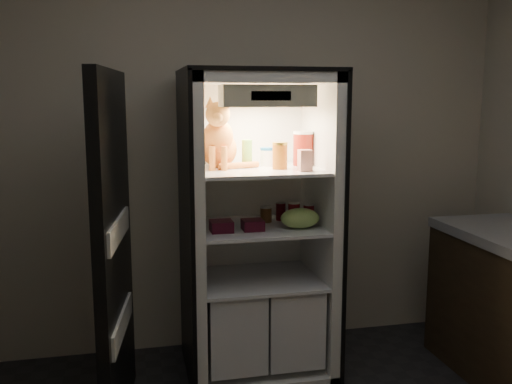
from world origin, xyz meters
TOP-DOWN VIEW (x-y plane):
  - room_shell at (0.00, 0.00)m, footprint 3.60×3.60m
  - refrigerator at (0.00, 1.38)m, footprint 0.90×0.72m
  - fridge_door at (-0.85, 0.97)m, footprint 0.17×0.87m
  - tabby_cat at (-0.23, 1.40)m, footprint 0.36×0.42m
  - parmesan_shaker at (-0.05, 1.41)m, footprint 0.06×0.06m
  - mayo_tub at (0.08, 1.44)m, footprint 0.08×0.08m
  - salsa_jar at (0.12, 1.27)m, footprint 0.09×0.09m
  - pepper_jar at (0.31, 1.41)m, footprint 0.13×0.13m
  - cream_carton at (0.24, 1.15)m, footprint 0.07×0.07m
  - soda_can_a at (0.17, 1.44)m, footprint 0.06×0.06m
  - soda_can_b at (0.31, 1.29)m, footprint 0.07×0.07m
  - soda_can_c at (0.22, 1.31)m, footprint 0.07×0.07m
  - condiment_jar at (0.07, 1.41)m, footprint 0.07×0.07m
  - grape_bag at (0.23, 1.21)m, footprint 0.24×0.17m
  - berry_box_left at (-0.25, 1.22)m, footprint 0.13×0.13m
  - berry_box_right at (-0.06, 1.22)m, footprint 0.12×0.12m

SIDE VIEW (x-z plane):
  - refrigerator at x=0.00m, z-range -0.15..1.73m
  - fridge_door at x=-0.85m, z-range -0.01..1.84m
  - berry_box_right at x=-0.06m, z-range 0.94..1.00m
  - berry_box_left at x=-0.25m, z-range 0.94..1.00m
  - condiment_jar at x=0.07m, z-range 0.94..1.04m
  - soda_can_a at x=0.17m, z-range 0.94..1.05m
  - grape_bag at x=0.23m, z-range 0.94..1.06m
  - soda_can_b at x=0.31m, z-range 0.94..1.06m
  - soda_can_c at x=0.22m, z-range 0.94..1.08m
  - mayo_tub at x=0.08m, z-range 1.29..1.40m
  - cream_carton at x=0.24m, z-range 1.29..1.41m
  - salsa_jar at x=0.12m, z-range 1.29..1.45m
  - parmesan_shaker at x=-0.05m, z-range 1.29..1.46m
  - pepper_jar at x=0.31m, z-range 1.29..1.50m
  - tabby_cat at x=-0.23m, z-range 1.23..1.67m
  - room_shell at x=0.00m, z-range -0.18..3.42m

